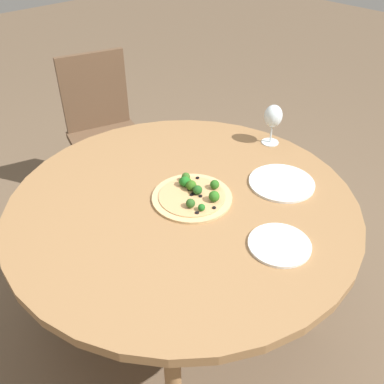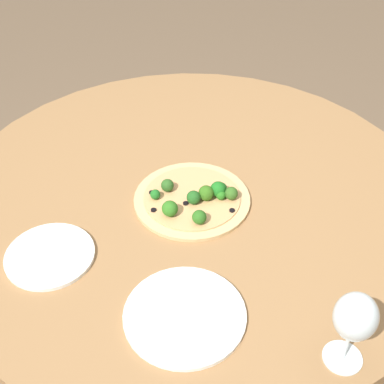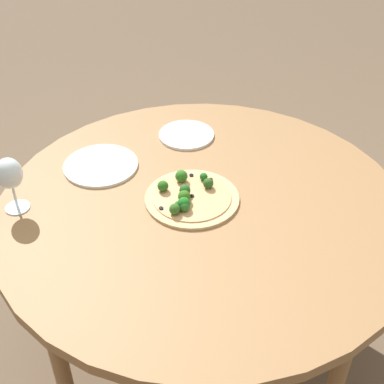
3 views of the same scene
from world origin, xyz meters
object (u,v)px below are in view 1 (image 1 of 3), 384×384
(chair, at_px, (104,129))
(plate_far, at_px, (279,245))
(wine_glass, at_px, (273,117))
(plate_near, at_px, (282,183))
(pizza, at_px, (193,195))

(chair, height_order, plate_far, chair)
(chair, distance_m, plate_far, 1.44)
(plate_far, bearing_deg, wine_glass, 131.39)
(chair, bearing_deg, wine_glass, -57.17)
(chair, relative_size, plate_far, 4.37)
(chair, xyz_separation_m, plate_near, (1.20, 0.07, 0.21))
(pizza, height_order, wine_glass, wine_glass)
(wine_glass, bearing_deg, plate_far, -48.61)
(wine_glass, xyz_separation_m, plate_far, (0.45, -0.51, -0.12))
(pizza, distance_m, plate_near, 0.36)
(plate_near, bearing_deg, wine_glass, 136.79)
(wine_glass, relative_size, plate_far, 0.89)
(plate_far, bearing_deg, plate_near, 126.50)
(plate_far, bearing_deg, pizza, -175.66)
(wine_glass, bearing_deg, pizza, -83.32)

